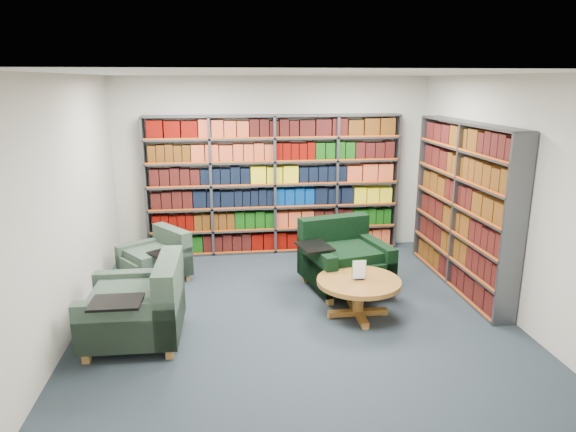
{
  "coord_description": "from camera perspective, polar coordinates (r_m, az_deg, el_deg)",
  "views": [
    {
      "loc": [
        -0.8,
        -5.68,
        2.73
      ],
      "look_at": [
        0.0,
        0.6,
        1.05
      ],
      "focal_mm": 32.0,
      "sensor_mm": 36.0,
      "label": 1
    }
  ],
  "objects": [
    {
      "name": "bookshelf_right",
      "position": [
        7.21,
        18.81,
        0.97
      ],
      "size": [
        0.28,
        2.5,
        2.2
      ],
      "color": "#47494F",
      "rests_on": "ground"
    },
    {
      "name": "chair_teal_left",
      "position": [
        7.46,
        -14.12,
        -4.75
      ],
      "size": [
        1.09,
        1.1,
        0.71
      ],
      "color": "#032731",
      "rests_on": "ground"
    },
    {
      "name": "coffee_table",
      "position": [
        6.15,
        7.85,
        -7.82
      ],
      "size": [
        0.99,
        0.99,
        0.69
      ],
      "color": "#9A6020",
      "rests_on": "ground"
    },
    {
      "name": "room_shell",
      "position": [
        5.89,
        0.74,
        1.81
      ],
      "size": [
        5.02,
        5.02,
        2.82
      ],
      "color": "black",
      "rests_on": "ground"
    },
    {
      "name": "bookshelf_back",
      "position": [
        8.22,
        -1.53,
        3.41
      ],
      "size": [
        4.0,
        0.28,
        2.2
      ],
      "color": "#47494F",
      "rests_on": "ground"
    },
    {
      "name": "chair_green_right",
      "position": [
        7.02,
        6.01,
        -4.91
      ],
      "size": [
        1.29,
        1.2,
        0.91
      ],
      "color": "black",
      "rests_on": "ground"
    },
    {
      "name": "chair_teal_front",
      "position": [
        5.77,
        -15.84,
        -9.9
      ],
      "size": [
        1.01,
        1.17,
        0.91
      ],
      "color": "#032731",
      "rests_on": "ground"
    }
  ]
}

